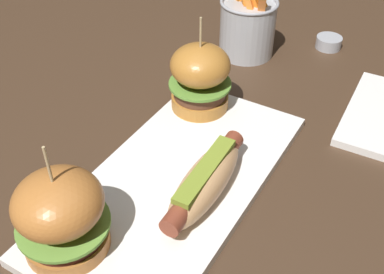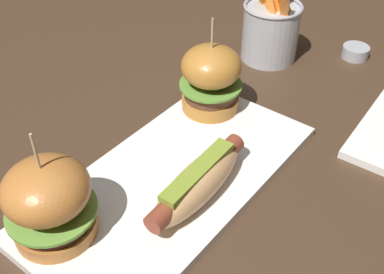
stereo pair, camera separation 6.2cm
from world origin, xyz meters
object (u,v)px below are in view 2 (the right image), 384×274
(platter_main, at_px, (173,180))
(hot_dog, at_px, (198,182))
(sauce_ramekin, at_px, (355,52))
(slider_right, at_px, (211,78))
(fries_bucket, at_px, (271,30))
(slider_left, at_px, (49,201))

(platter_main, bearing_deg, hot_dog, -99.41)
(platter_main, height_order, sauce_ramekin, sauce_ramekin)
(slider_right, distance_m, fries_bucket, 0.21)
(hot_dog, xyz_separation_m, sauce_ramekin, (0.47, -0.01, -0.03))
(hot_dog, bearing_deg, slider_right, 31.66)
(platter_main, xyz_separation_m, fries_bucket, (0.36, 0.07, 0.05))
(slider_left, relative_size, fries_bucket, 0.96)
(hot_dog, height_order, slider_right, slider_right)
(slider_left, distance_m, sauce_ramekin, 0.63)
(slider_left, bearing_deg, slider_right, 0.93)
(fries_bucket, xyz_separation_m, sauce_ramekin, (0.10, -0.13, -0.04))
(hot_dog, xyz_separation_m, slider_left, (-0.14, 0.10, 0.03))
(platter_main, xyz_separation_m, slider_right, (0.15, 0.05, 0.06))
(fries_bucket, bearing_deg, slider_right, -174.61)
(slider_left, bearing_deg, platter_main, -17.57)
(hot_dog, bearing_deg, fries_bucket, 17.89)
(hot_dog, relative_size, slider_right, 1.19)
(hot_dog, bearing_deg, platter_main, 80.59)
(slider_right, bearing_deg, fries_bucket, 5.39)
(fries_bucket, relative_size, sauce_ramekin, 3.10)
(slider_left, height_order, fries_bucket, slider_left)
(sauce_ramekin, bearing_deg, fries_bucket, 128.09)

